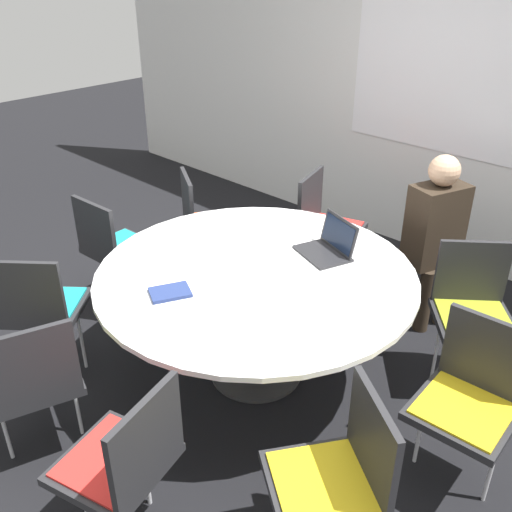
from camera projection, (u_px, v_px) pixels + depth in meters
ground_plane at (256, 372)px, 3.57m from camera, size 16.00×16.00×0.00m
wall_back at (457, 94)px, 4.36m from camera, size 8.00×0.07×2.70m
conference_table at (256, 288)px, 3.28m from camera, size 1.82×1.82×0.73m
chair_0 at (450, 243)px, 3.99m from camera, size 0.54×0.56×0.87m
chair_1 at (325, 220)px, 4.33m from camera, size 0.52×0.54×0.87m
chair_2 at (205, 217)px, 4.38m from camera, size 0.59×0.59×0.87m
chair_3 at (113, 243)px, 4.00m from camera, size 0.46×0.44×0.87m
chair_4 at (40, 303)px, 3.32m from camera, size 0.61×0.61×0.87m
chair_5 at (32, 377)px, 2.75m from camera, size 0.54×0.55×0.87m
chair_6 at (125, 457)px, 2.32m from camera, size 0.52×0.54×0.87m
chair_7 at (339, 472)px, 2.25m from camera, size 0.60×0.60×0.87m
chair_8 at (471, 393)px, 2.65m from camera, size 0.46×0.44×0.87m
chair_9 at (473, 304)px, 3.31m from camera, size 0.61×0.60×0.87m
person_0 at (436, 230)px, 3.74m from camera, size 0.34×0.41×1.22m
laptop at (329, 245)px, 3.39m from camera, size 0.38×0.34×0.21m
spiral_notebook at (170, 292)px, 3.01m from camera, size 0.23×0.25×0.02m
handbag at (139, 263)px, 4.52m from camera, size 0.36×0.16×0.28m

